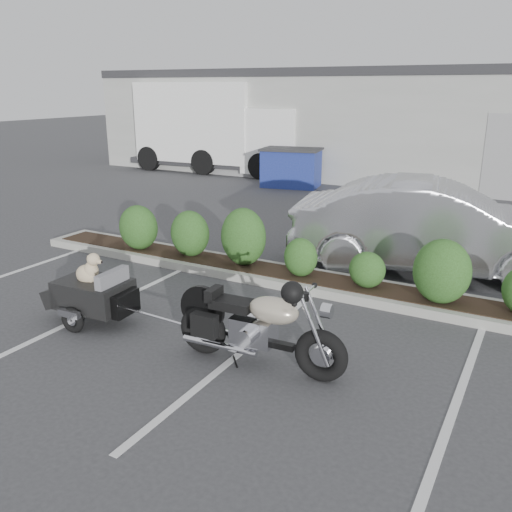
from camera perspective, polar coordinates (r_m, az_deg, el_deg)
The scene contains 8 objects.
ground at distance 8.31m, azimuth -6.71°, elevation -6.56°, with size 90.00×90.00×0.00m, color #38383A.
planter_kerb at distance 9.61m, azimuth 5.81°, elevation -2.66°, with size 12.00×1.00×0.15m, color #9E9E93.
building at distance 23.60m, azimuth 18.37°, elevation 13.27°, with size 26.00×10.00×4.00m, color #9EA099.
motorcycle at distance 6.71m, azimuth 0.20°, elevation -7.58°, with size 2.29×0.78×1.32m.
pet_trailer at distance 8.34m, azimuth -16.79°, elevation -3.71°, with size 1.83×1.02×1.09m.
sedan at distance 10.59m, azimuth 18.27°, elevation 2.88°, with size 1.82×5.22×1.72m, color #B7B7BF.
dumpster at distance 19.12m, azimuth 3.73°, elevation 9.30°, with size 2.23×1.72×1.32m.
delivery_truck at distance 22.66m, azimuth -3.58°, elevation 13.17°, with size 7.81×3.02×3.52m.
Camera 1 is at (4.48, -6.14, 3.36)m, focal length 38.00 mm.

